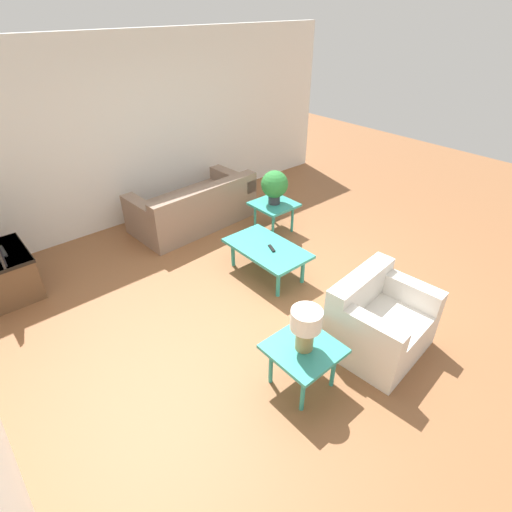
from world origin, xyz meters
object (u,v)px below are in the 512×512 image
(tv_stand_chest, at_px, (5,272))
(table_lamp, at_px, (306,325))
(sofa, at_px, (195,208))
(potted_plant, at_px, (275,185))
(side_table_lamp, at_px, (303,352))
(side_table_plant, at_px, (274,207))
(coffee_table, at_px, (267,250))
(armchair, at_px, (378,322))

(tv_stand_chest, height_order, table_lamp, table_lamp)
(sofa, relative_size, potted_plant, 3.85)
(side_table_lamp, bearing_deg, sofa, -17.15)
(tv_stand_chest, bearing_deg, side_table_plant, -105.64)
(table_lamp, bearing_deg, potted_plant, -37.88)
(side_table_plant, height_order, tv_stand_chest, tv_stand_chest)
(side_table_lamp, distance_m, potted_plant, 2.94)
(coffee_table, xyz_separation_m, side_table_lamp, (-1.53, 0.95, 0.04))
(side_table_plant, xyz_separation_m, table_lamp, (-2.30, 1.79, 0.32))
(side_table_plant, bearing_deg, potted_plant, 153.43)
(side_table_lamp, distance_m, table_lamp, 0.32)
(coffee_table, distance_m, table_lamp, 1.83)
(side_table_lamp, relative_size, potted_plant, 1.17)
(side_table_lamp, distance_m, tv_stand_chest, 3.68)
(potted_plant, bearing_deg, side_table_plant, -26.57)
(sofa, height_order, side_table_plant, sofa)
(armchair, height_order, side_table_plant, armchair)
(sofa, bearing_deg, potted_plant, 125.23)
(potted_plant, bearing_deg, sofa, 38.60)
(sofa, relative_size, side_table_plant, 3.28)
(sofa, height_order, potted_plant, potted_plant)
(side_table_lamp, bearing_deg, coffee_table, -31.86)
(side_table_lamp, xyz_separation_m, tv_stand_chest, (3.27, 1.67, -0.11))
(side_table_plant, relative_size, tv_stand_chest, 0.71)
(tv_stand_chest, bearing_deg, sofa, -89.84)
(sofa, bearing_deg, coffee_table, 84.51)
(armchair, xyz_separation_m, side_table_plant, (2.46, -0.87, 0.09))
(sofa, relative_size, tv_stand_chest, 2.34)
(coffee_table, distance_m, tv_stand_chest, 3.15)
(armchair, bearing_deg, side_table_lamp, 165.59)
(sofa, xyz_separation_m, coffee_table, (-1.76, 0.07, 0.08))
(coffee_table, xyz_separation_m, table_lamp, (-1.53, 0.95, 0.37))
(sofa, bearing_deg, tv_stand_chest, -3.20)
(tv_stand_chest, xyz_separation_m, table_lamp, (-3.27, -1.67, 0.43))
(side_table_plant, xyz_separation_m, tv_stand_chest, (0.97, 3.46, -0.11))
(sofa, xyz_separation_m, table_lamp, (-3.28, 1.01, 0.45))
(coffee_table, relative_size, side_table_lamp, 1.83)
(side_table_lamp, bearing_deg, side_table_plant, -37.88)
(tv_stand_chest, bearing_deg, table_lamp, -152.98)
(armchair, bearing_deg, tv_stand_chest, 121.98)
(armchair, bearing_deg, coffee_table, 84.02)
(side_table_lamp, bearing_deg, potted_plant, -37.88)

